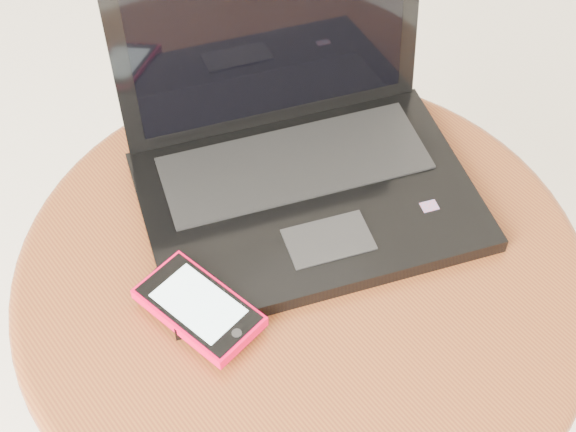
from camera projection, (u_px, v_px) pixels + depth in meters
table at (301, 319)px, 1.01m from camera, size 0.63×0.63×0.50m
laptop at (297, 154)px, 0.97m from camera, size 0.44×0.39×0.24m
phone_black at (211, 286)px, 0.90m from camera, size 0.09×0.13×0.01m
phone_pink at (199, 307)px, 0.87m from camera, size 0.09×0.14×0.02m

